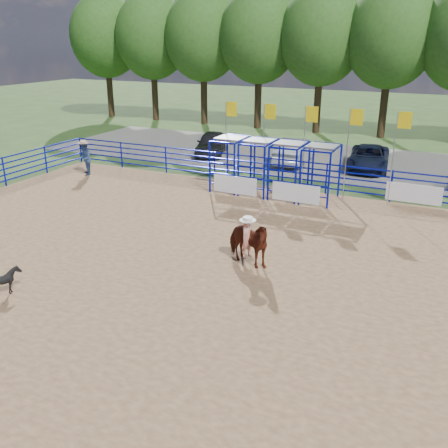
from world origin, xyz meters
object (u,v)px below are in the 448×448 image
Objects in this scene: car_b at (295,151)px; car_c at (369,158)px; spectator_cowboy at (85,158)px; horse_and_rider at (247,240)px; calf at (6,281)px; car_a at (212,143)px.

car_c is at bearing -177.06° from car_b.
spectator_cowboy reaches higher than car_b.
car_c is (1.20, 14.90, -0.23)m from horse_and_rider.
car_a is at bearing -11.15° from calf.
car_b is 0.97× the size of car_c.
car_b is at bearing 101.88° from horse_and_rider.
car_b is (-3.04, 14.43, -0.14)m from horse_and_rider.
calf is 0.19× the size of car_b.
spectator_cowboy is (-6.95, 11.74, 0.50)m from calf.
horse_and_rider is at bearing -68.63° from calf.
horse_and_rider is at bearing -101.56° from car_c.
calf is 20.95m from car_c.
car_c reaches higher than calf.
spectator_cowboy is 0.39× the size of car_c.
horse_and_rider is 14.25m from spectator_cowboy.
car_a is at bearing 62.79° from spectator_cowboy.
spectator_cowboy is (-12.52, 6.82, 0.05)m from horse_and_rider.
spectator_cowboy is 12.16m from car_b.
car_c is (13.72, 8.08, -0.28)m from spectator_cowboy.
car_b is (5.58, 0.03, 0.03)m from car_a.
car_a is (3.90, 7.58, -0.22)m from spectator_cowboy.
horse_and_rider is 14.75m from car_b.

